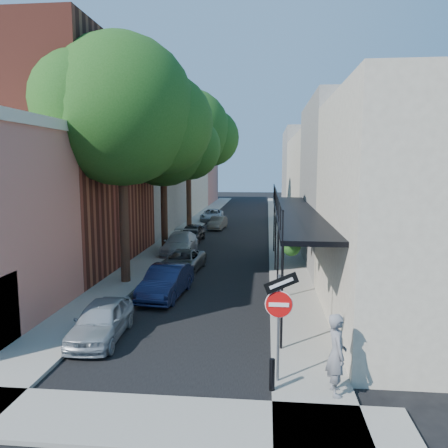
% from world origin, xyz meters
% --- Properties ---
extents(ground, '(160.00, 160.00, 0.00)m').
position_xyz_m(ground, '(0.00, 0.00, 0.00)').
color(ground, black).
rests_on(ground, ground).
extents(road_surface, '(6.00, 64.00, 0.01)m').
position_xyz_m(road_surface, '(0.00, 30.00, 0.01)').
color(road_surface, black).
rests_on(road_surface, ground).
extents(sidewalk_left, '(2.00, 64.00, 0.12)m').
position_xyz_m(sidewalk_left, '(-4.00, 30.00, 0.06)').
color(sidewalk_left, gray).
rests_on(sidewalk_left, ground).
extents(sidewalk_right, '(2.00, 64.00, 0.12)m').
position_xyz_m(sidewalk_right, '(4.00, 30.00, 0.06)').
color(sidewalk_right, gray).
rests_on(sidewalk_right, ground).
extents(sidewalk_cross, '(12.00, 2.00, 0.12)m').
position_xyz_m(sidewalk_cross, '(0.00, -1.00, 0.06)').
color(sidewalk_cross, gray).
rests_on(sidewalk_cross, ground).
extents(buildings_left, '(10.10, 59.10, 12.00)m').
position_xyz_m(buildings_left, '(-9.30, 28.76, 4.94)').
color(buildings_left, '#BA745F').
rests_on(buildings_left, ground).
extents(buildings_right, '(9.80, 55.00, 10.00)m').
position_xyz_m(buildings_right, '(8.99, 29.49, 4.42)').
color(buildings_right, beige).
rests_on(buildings_right, ground).
extents(sign_post, '(0.89, 0.17, 2.99)m').
position_xyz_m(sign_post, '(3.16, 0.97, 2.04)').
color(sign_post, '#595B60').
rests_on(sign_post, ground).
extents(bollard, '(0.14, 0.14, 0.80)m').
position_xyz_m(bollard, '(3.00, 0.50, 0.52)').
color(bollard, black).
rests_on(bollard, sidewalk_right).
extents(oak_near, '(7.48, 6.80, 11.42)m').
position_xyz_m(oak_near, '(-3.37, 10.26, 7.88)').
color(oak_near, '#331E14').
rests_on(oak_near, ground).
extents(oak_mid, '(6.60, 6.00, 10.20)m').
position_xyz_m(oak_mid, '(-3.42, 18.23, 7.06)').
color(oak_mid, '#331E14').
rests_on(oak_mid, ground).
extents(oak_far, '(7.70, 7.00, 11.90)m').
position_xyz_m(oak_far, '(-3.35, 27.27, 8.26)').
color(oak_far, '#331E14').
rests_on(oak_far, ground).
extents(parked_car_a, '(1.65, 3.70, 1.23)m').
position_xyz_m(parked_car_a, '(-2.45, 3.44, 0.62)').
color(parked_car_a, '#97A0A7').
rests_on(parked_car_a, ground).
extents(parked_car_b, '(1.75, 4.16, 1.34)m').
position_xyz_m(parked_car_b, '(-1.40, 8.09, 0.67)').
color(parked_car_b, '#121A3A').
rests_on(parked_car_b, ground).
extents(parked_car_c, '(2.17, 4.18, 1.13)m').
position_xyz_m(parked_car_c, '(-1.56, 12.45, 0.56)').
color(parked_car_c, '#5B5E63').
rests_on(parked_car_c, ground).
extents(parked_car_d, '(1.91, 4.61, 1.33)m').
position_xyz_m(parked_car_d, '(-2.60, 17.08, 0.67)').
color(parked_car_d, '#BCBDC1').
rests_on(parked_car_d, ground).
extents(parked_car_e, '(1.65, 3.82, 1.28)m').
position_xyz_m(parked_car_e, '(-2.60, 21.56, 0.64)').
color(parked_car_e, black).
rests_on(parked_car_e, ground).
extents(parked_car_f, '(1.49, 3.47, 1.11)m').
position_xyz_m(parked_car_f, '(-1.44, 27.97, 0.56)').
color(parked_car_f, '#6D655C').
rests_on(parked_car_f, ground).
extents(parked_car_g, '(2.06, 4.39, 1.21)m').
position_xyz_m(parked_car_g, '(-2.60, 33.18, 0.61)').
color(parked_car_g, '#97A2AB').
rests_on(parked_car_g, ground).
extents(pedestrian, '(0.55, 0.77, 1.99)m').
position_xyz_m(pedestrian, '(4.52, 0.50, 1.12)').
color(pedestrian, slate).
rests_on(pedestrian, sidewalk_right).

